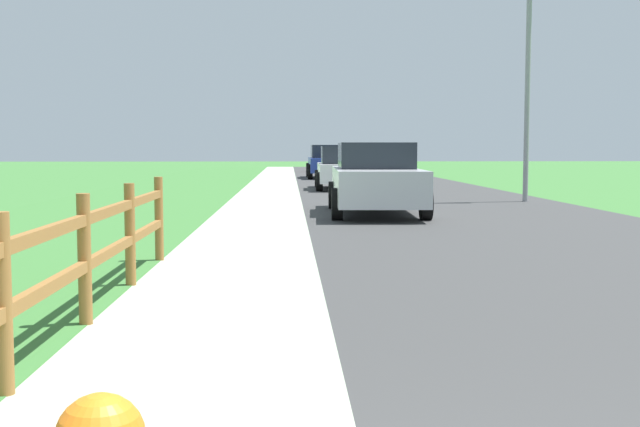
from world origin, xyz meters
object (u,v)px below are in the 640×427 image
Objects in this scene: parked_suv_silver at (375,179)px; street_lamp at (532,57)px; parked_car_blue at (328,161)px; parked_car_red at (330,159)px; parked_car_white at (344,168)px.

street_lamp is at bearing 39.22° from parked_suv_silver.
street_lamp is at bearing -75.05° from parked_car_blue.
parked_car_red is 0.74× the size of street_lamp.
parked_suv_silver reaches higher than parked_car_red.
parked_suv_silver is 10.46m from parked_car_white.
parked_car_blue is (-0.02, 10.53, 0.06)m from parked_car_white.
street_lamp is at bearing -55.61° from parked_car_white.
parked_car_white is at bearing -91.64° from parked_car_red.
street_lamp reaches higher than parked_car_white.
parked_car_blue is 10.12m from parked_car_red.
parked_car_red is 27.79m from street_lamp.
parked_car_blue is 1.00× the size of parked_car_red.
parked_car_white reaches higher than parked_car_red.
street_lamp is at bearing -81.69° from parked_car_red.
parked_suv_silver is at bearing -90.16° from parked_car_white.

